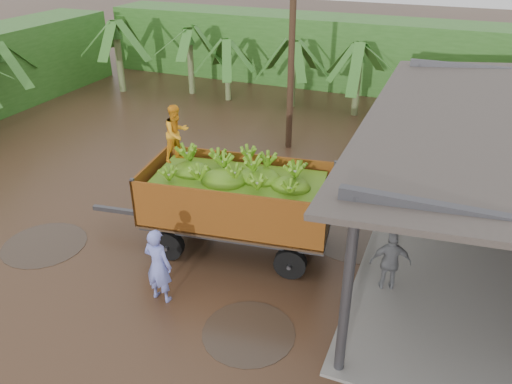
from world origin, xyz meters
TOP-DOWN VIEW (x-y plane):
  - ground at (0.00, 0.00)m, footprint 100.00×100.00m
  - hedge_north at (-2.00, 16.00)m, footprint 22.00×3.00m
  - banana_trailer at (1.64, -0.43)m, footprint 6.96×3.04m
  - man_blue at (0.86, -3.16)m, footprint 0.73×0.51m
  - man_grey at (5.78, -0.82)m, footprint 1.05×0.67m
  - utility_pole at (0.68, 6.70)m, footprint 1.20×0.24m
  - banana_plants at (-5.62, 6.42)m, footprint 25.09×20.21m

SIDE VIEW (x-z plane):
  - ground at x=0.00m, z-range 0.00..0.00m
  - man_grey at x=5.78m, z-range 0.00..1.65m
  - man_blue at x=0.86m, z-range 0.00..1.92m
  - banana_trailer at x=1.64m, z-range -0.42..3.39m
  - banana_plants at x=-5.62m, z-range -0.18..3.67m
  - hedge_north at x=-2.00m, z-range 0.00..3.60m
  - utility_pole at x=0.68m, z-range 0.06..7.94m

